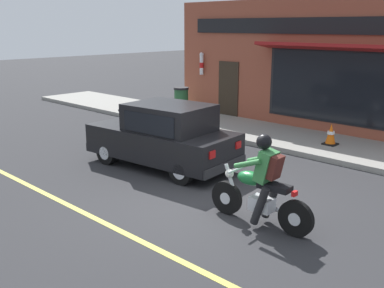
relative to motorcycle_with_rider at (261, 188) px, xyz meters
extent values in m
plane|color=#2B2B2D|center=(-0.04, 1.35, -0.68)|extent=(80.00, 80.00, 0.00)
cube|color=gray|center=(5.45, 4.35, -0.61)|extent=(2.60, 22.00, 0.14)
cube|color=#D1C64C|center=(-1.84, 4.35, -0.67)|extent=(0.12, 19.80, 0.01)
cube|color=brown|center=(7.00, 3.45, 1.42)|extent=(0.50, 10.12, 4.20)
cube|color=black|center=(6.73, 2.18, 0.87)|extent=(0.04, 4.25, 2.10)
cube|color=black|center=(6.75, 2.18, 0.87)|extent=(0.02, 4.45, 2.20)
cube|color=#2D2319|center=(6.73, 6.23, 0.37)|extent=(0.04, 0.90, 2.10)
cube|color=maroon|center=(6.40, 2.18, 2.07)|extent=(0.81, 4.86, 0.24)
cube|color=black|center=(6.72, 3.45, 2.67)|extent=(0.06, 8.60, 0.50)
cylinder|color=white|center=(6.65, 7.49, 1.22)|extent=(0.14, 0.14, 0.70)
cylinder|color=red|center=(6.65, 7.49, 1.22)|extent=(0.15, 0.15, 0.20)
sphere|color=silver|center=(6.65, 7.49, 1.62)|extent=(0.16, 0.16, 0.16)
cylinder|color=black|center=(-0.04, 0.72, -0.37)|extent=(0.13, 0.62, 0.62)
cylinder|color=silver|center=(-0.04, 0.72, -0.37)|extent=(0.13, 0.22, 0.22)
cylinder|color=black|center=(0.03, -0.68, -0.37)|extent=(0.13, 0.62, 0.62)
cylinder|color=silver|center=(0.03, -0.68, -0.37)|extent=(0.13, 0.22, 0.22)
cube|color=silver|center=(0.00, -0.03, -0.29)|extent=(0.30, 0.41, 0.24)
ellipsoid|color=#196B33|center=(-0.01, 0.22, 0.12)|extent=(0.32, 0.53, 0.24)
cube|color=black|center=(0.01, -0.26, 0.08)|extent=(0.29, 0.57, 0.10)
cylinder|color=silver|center=(-0.03, 0.62, -0.05)|extent=(0.09, 0.33, 0.68)
cylinder|color=silver|center=(-0.03, 0.50, 0.23)|extent=(0.56, 0.07, 0.04)
sphere|color=silver|center=(-0.03, 0.67, 0.11)|extent=(0.16, 0.16, 0.16)
cylinder|color=silver|center=(0.18, -0.42, -0.39)|extent=(0.11, 0.55, 0.08)
cube|color=red|center=(0.03, -0.63, 0.05)|extent=(0.12, 0.07, 0.08)
cylinder|color=black|center=(-0.18, -0.11, -0.25)|extent=(0.16, 0.36, 0.71)
cylinder|color=black|center=(0.18, -0.09, -0.25)|extent=(0.16, 0.36, 0.71)
cube|color=#387F42|center=(0.00, -0.08, 0.40)|extent=(0.36, 0.34, 0.57)
cylinder|color=#387F42|center=(-0.21, 0.15, 0.44)|extent=(0.11, 0.52, 0.26)
cylinder|color=#387F42|center=(0.19, 0.17, 0.44)|extent=(0.11, 0.52, 0.26)
sphere|color=black|center=(0.00, -0.02, 0.81)|extent=(0.26, 0.26, 0.26)
cube|color=#4C1E19|center=(0.01, -0.24, 0.42)|extent=(0.29, 0.25, 0.42)
cylinder|color=black|center=(0.27, 4.82, -0.38)|extent=(0.24, 0.61, 0.60)
cylinder|color=silver|center=(0.27, 4.82, -0.38)|extent=(0.23, 0.35, 0.33)
cylinder|color=black|center=(1.70, 4.97, -0.38)|extent=(0.24, 0.61, 0.60)
cylinder|color=silver|center=(1.70, 4.97, -0.38)|extent=(0.23, 0.35, 0.33)
cylinder|color=black|center=(0.51, 2.44, -0.38)|extent=(0.24, 0.61, 0.60)
cylinder|color=silver|center=(0.51, 2.44, -0.38)|extent=(0.23, 0.35, 0.33)
cylinder|color=black|center=(1.94, 2.58, -0.38)|extent=(0.24, 0.61, 0.60)
cylinder|color=silver|center=(1.94, 2.58, -0.38)|extent=(0.23, 0.35, 0.33)
cube|color=black|center=(1.10, 3.70, -0.08)|extent=(2.00, 3.84, 0.70)
cube|color=black|center=(1.13, 3.45, 0.56)|extent=(1.62, 2.03, 0.66)
cube|color=black|center=(1.04, 4.32, 0.51)|extent=(1.35, 0.48, 0.51)
cube|color=black|center=(0.41, 3.38, 0.54)|extent=(0.18, 1.52, 0.46)
cube|color=black|center=(1.85, 3.52, 0.54)|extent=(0.18, 1.52, 0.46)
cube|color=silver|center=(0.41, 5.50, 0.04)|extent=(0.24, 0.06, 0.14)
cube|color=red|center=(0.78, 1.80, 0.06)|extent=(0.20, 0.06, 0.16)
cube|color=silver|center=(1.43, 5.60, 0.04)|extent=(0.24, 0.06, 0.14)
cube|color=red|center=(1.79, 1.90, 0.06)|extent=(0.20, 0.06, 0.16)
cube|color=#28282B|center=(0.92, 5.52, -0.33)|extent=(1.61, 0.28, 0.20)
cube|color=#28282B|center=(1.28, 1.88, -0.33)|extent=(1.61, 0.28, 0.20)
cube|color=black|center=(5.38, 1.45, -0.52)|extent=(0.36, 0.36, 0.04)
cone|color=orange|center=(5.38, 1.45, -0.22)|extent=(0.28, 0.28, 0.56)
cylinder|color=white|center=(5.38, 1.45, -0.20)|extent=(0.20, 0.20, 0.08)
cylinder|color=#23512D|center=(5.81, 7.75, -0.09)|extent=(0.52, 0.52, 0.90)
cylinder|color=black|center=(5.81, 7.75, 0.40)|extent=(0.56, 0.56, 0.08)
camera|label=1|loc=(-6.02, -4.12, 2.68)|focal=42.00mm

